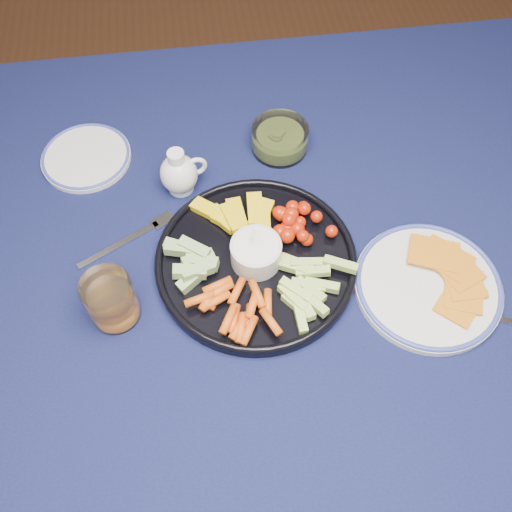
{
  "coord_description": "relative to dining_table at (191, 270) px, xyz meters",
  "views": [
    {
      "loc": [
        0.05,
        -0.56,
        1.59
      ],
      "look_at": [
        0.12,
        -0.06,
        0.77
      ],
      "focal_mm": 40.0,
      "sensor_mm": 36.0,
      "label": 1
    }
  ],
  "objects": [
    {
      "name": "cheese_plate",
      "position": [
        0.39,
        -0.14,
        0.1
      ],
      "size": [
        0.25,
        0.25,
        0.03
      ],
      "color": "silver",
      "rests_on": "dining_table"
    },
    {
      "name": "crudite_platter",
      "position": [
        0.11,
        -0.06,
        0.11
      ],
      "size": [
        0.35,
        0.35,
        0.11
      ],
      "color": "black",
      "rests_on": "dining_table"
    },
    {
      "name": "fork_left",
      "position": [
        -0.09,
        0.03,
        0.09
      ],
      "size": [
        0.18,
        0.1,
        0.0
      ],
      "color": "silver",
      "rests_on": "dining_table"
    },
    {
      "name": "dining_table",
      "position": [
        0.0,
        0.0,
        0.0
      ],
      "size": [
        1.67,
        1.07,
        0.75
      ],
      "color": "#4B2C19",
      "rests_on": "ground"
    },
    {
      "name": "creamer_pitcher",
      "position": [
        0.0,
        0.13,
        0.13
      ],
      "size": [
        0.09,
        0.07,
        0.1
      ],
      "color": "white",
      "rests_on": "dining_table"
    },
    {
      "name": "fork_right",
      "position": [
        0.51,
        -0.22,
        0.09
      ],
      "size": [
        0.16,
        0.09,
        0.0
      ],
      "color": "silver",
      "rests_on": "dining_table"
    },
    {
      "name": "juice_tumbler",
      "position": [
        -0.12,
        -0.12,
        0.13
      ],
      "size": [
        0.08,
        0.08,
        0.09
      ],
      "color": "white",
      "rests_on": "dining_table"
    },
    {
      "name": "side_plate_extra",
      "position": [
        -0.18,
        0.23,
        0.1
      ],
      "size": [
        0.17,
        0.17,
        0.01
      ],
      "color": "silver",
      "rests_on": "dining_table"
    },
    {
      "name": "pickle_bowl",
      "position": [
        0.2,
        0.2,
        0.11
      ],
      "size": [
        0.11,
        0.11,
        0.05
      ],
      "color": "white",
      "rests_on": "dining_table"
    }
  ]
}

